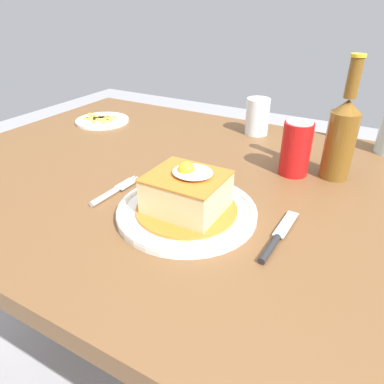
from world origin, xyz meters
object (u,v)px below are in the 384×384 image
object	(u,v)px
side_plate_fries	(102,120)
fork	(112,192)
beer_bottle_amber	(342,135)
drinking_glass	(257,119)
soda_can	(296,149)
knife	(275,241)
main_plate	(187,211)

from	to	relation	value
side_plate_fries	fork	bearing A→B (deg)	-45.65
beer_bottle_amber	side_plate_fries	size ratio (longest dim) A/B	1.56
fork	side_plate_fries	distance (m)	0.50
beer_bottle_amber	drinking_glass	bearing A→B (deg)	144.27
beer_bottle_amber	soda_can	bearing A→B (deg)	-160.86
knife	drinking_glass	distance (m)	0.54
main_plate	side_plate_fries	world-z (taller)	main_plate
main_plate	side_plate_fries	distance (m)	0.63
side_plate_fries	drinking_glass	bearing A→B (deg)	16.91
fork	beer_bottle_amber	size ratio (longest dim) A/B	0.53
drinking_glass	knife	bearing A→B (deg)	-66.06
beer_bottle_amber	main_plate	bearing A→B (deg)	-124.37
knife	fork	bearing A→B (deg)	-179.17
main_plate	beer_bottle_amber	world-z (taller)	beer_bottle_amber
knife	main_plate	bearing A→B (deg)	178.22
knife	soda_can	distance (m)	0.29
soda_can	beer_bottle_amber	bearing A→B (deg)	19.14
drinking_glass	side_plate_fries	xyz separation A→B (m)	(-0.48, -0.14, -0.04)
fork	drinking_glass	bearing A→B (deg)	75.72
main_plate	beer_bottle_amber	size ratio (longest dim) A/B	0.99
drinking_glass	side_plate_fries	bearing A→B (deg)	-163.09
soda_can	drinking_glass	bearing A→B (deg)	128.56
soda_can	side_plate_fries	bearing A→B (deg)	173.87
main_plate	side_plate_fries	xyz separation A→B (m)	(-0.52, 0.35, -0.00)
knife	drinking_glass	xyz separation A→B (m)	(-0.22, 0.50, 0.04)
main_plate	knife	xyz separation A→B (m)	(0.17, -0.01, -0.00)
fork	soda_can	distance (m)	0.42
main_plate	drinking_glass	xyz separation A→B (m)	(-0.05, 0.49, 0.04)
main_plate	fork	size ratio (longest dim) A/B	1.87
fork	drinking_glass	size ratio (longest dim) A/B	1.35
fork	drinking_glass	world-z (taller)	drinking_glass
soda_can	drinking_glass	world-z (taller)	soda_can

